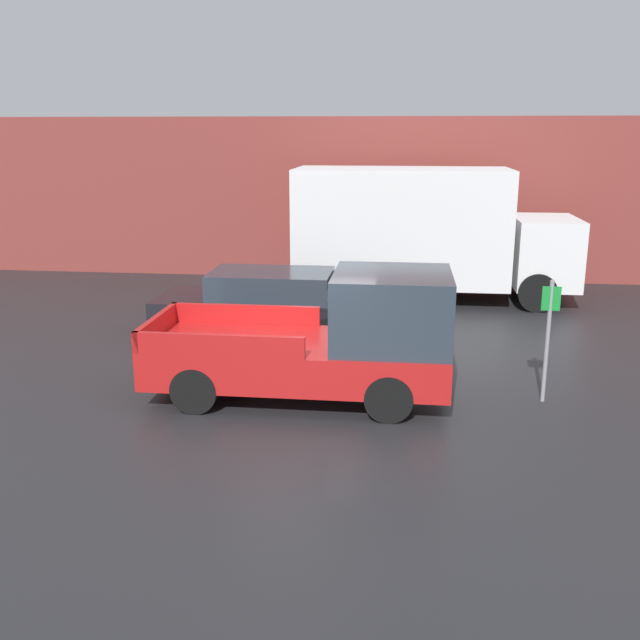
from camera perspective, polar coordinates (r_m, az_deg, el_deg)
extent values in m
plane|color=#232326|center=(12.00, -1.87, -6.70)|extent=(60.00, 60.00, 0.00)
cube|color=brown|center=(21.84, 2.28, 9.64)|extent=(28.00, 0.15, 4.83)
cube|color=red|center=(12.11, -1.74, -3.14)|extent=(5.02, 2.06, 0.65)
cube|color=#28333D|center=(11.73, 5.77, 0.90)|extent=(1.91, 1.94, 1.21)
cube|color=red|center=(13.10, -6.02, 0.45)|extent=(2.76, 0.10, 0.35)
cube|color=red|center=(11.27, -8.19, -2.02)|extent=(2.76, 0.10, 0.35)
cube|color=red|center=(12.56, -12.94, -0.49)|extent=(0.10, 2.06, 0.35)
cylinder|color=black|center=(12.95, 5.72, -3.33)|extent=(0.77, 0.26, 0.77)
cylinder|color=black|center=(11.23, 5.52, -6.24)|extent=(0.77, 0.26, 0.77)
cylinder|color=black|center=(13.35, -7.78, -2.83)|extent=(0.77, 0.26, 0.77)
cylinder|color=black|center=(11.69, -10.00, -5.52)|extent=(0.77, 0.26, 0.77)
cube|color=black|center=(15.81, -4.40, 0.80)|extent=(4.79, 1.86, 0.59)
cube|color=#28333D|center=(15.65, -3.92, 2.86)|extent=(2.64, 1.64, 0.58)
cylinder|color=black|center=(16.46, 1.25, 0.53)|extent=(0.67, 0.22, 0.67)
cylinder|color=black|center=(14.87, 0.64, -1.05)|extent=(0.67, 0.22, 0.67)
cylinder|color=black|center=(16.99, -8.77, 0.82)|extent=(0.67, 0.22, 0.67)
cylinder|color=black|center=(15.45, -10.38, -0.67)|extent=(0.67, 0.22, 0.67)
cube|color=white|center=(19.67, 17.47, 5.25)|extent=(1.62, 2.39, 1.77)
cube|color=white|center=(19.24, 6.49, 7.50)|extent=(5.59, 2.51, 3.01)
cylinder|color=black|center=(20.86, 15.95, 3.47)|extent=(0.98, 0.30, 0.98)
cylinder|color=black|center=(18.70, 16.99, 2.11)|extent=(0.98, 0.30, 0.98)
cylinder|color=black|center=(20.62, 3.22, 3.90)|extent=(0.98, 0.30, 0.98)
cylinder|color=black|center=(18.43, 2.78, 2.58)|extent=(0.98, 0.30, 0.98)
cylinder|color=gray|center=(12.35, 17.72, -1.69)|extent=(0.07, 0.07, 2.08)
cube|color=#198C33|center=(12.15, 18.01, 1.64)|extent=(0.30, 0.02, 0.40)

